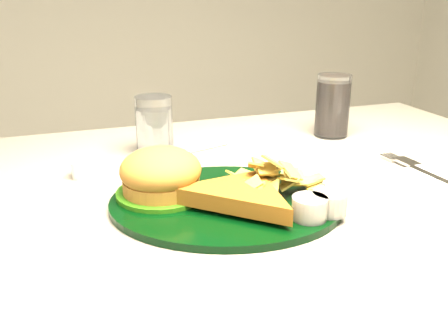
# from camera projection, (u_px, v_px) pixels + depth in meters

# --- Properties ---
(dinner_plate) EXTENTS (0.38, 0.35, 0.07)m
(dinner_plate) POSITION_uv_depth(u_px,v_px,m) (226.00, 182.00, 0.67)
(dinner_plate) COLOR black
(dinner_plate) RESTS_ON table
(water_glass) EXTENTS (0.08, 0.08, 0.10)m
(water_glass) POSITION_uv_depth(u_px,v_px,m) (154.00, 125.00, 0.88)
(water_glass) COLOR white
(water_glass) RESTS_ON table
(cola_glass) EXTENTS (0.08, 0.08, 0.12)m
(cola_glass) POSITION_uv_depth(u_px,v_px,m) (333.00, 106.00, 0.97)
(cola_glass) COLOR black
(cola_glass) RESTS_ON table
(fork_napkin) EXTENTS (0.15, 0.19, 0.01)m
(fork_napkin) POSITION_uv_depth(u_px,v_px,m) (439.00, 179.00, 0.75)
(fork_napkin) COLOR silver
(fork_napkin) RESTS_ON table
(ramekin) EXTENTS (0.05, 0.05, 0.03)m
(ramekin) POSITION_uv_depth(u_px,v_px,m) (84.00, 169.00, 0.78)
(ramekin) COLOR white
(ramekin) RESTS_ON table
(wrapped_straw) EXTENTS (0.20, 0.12, 0.01)m
(wrapped_straw) POSITION_uv_depth(u_px,v_px,m) (183.00, 153.00, 0.88)
(wrapped_straw) COLOR silver
(wrapped_straw) RESTS_ON table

